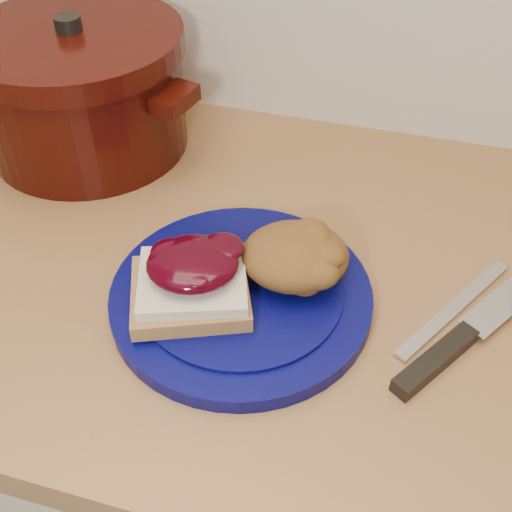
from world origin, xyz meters
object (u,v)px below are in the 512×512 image
(chef_knife, at_px, (460,339))
(dutch_oven, at_px, (81,89))
(plate, at_px, (241,297))
(butter_knife, at_px, (455,308))
(pepper_grinder, at_px, (63,90))

(chef_knife, bearing_deg, dutch_oven, 99.31)
(dutch_oven, bearing_deg, plate, -38.97)
(plate, xyz_separation_m, dutch_oven, (-0.28, 0.23, 0.07))
(chef_knife, xyz_separation_m, butter_knife, (-0.01, 0.04, -0.00))
(plate, height_order, chef_knife, plate)
(chef_knife, distance_m, butter_knife, 0.05)
(butter_knife, height_order, pepper_grinder, pepper_grinder)
(plate, distance_m, butter_knife, 0.22)
(chef_knife, bearing_deg, pepper_grinder, 99.99)
(butter_knife, xyz_separation_m, pepper_grinder, (-0.52, 0.18, 0.07))
(butter_knife, bearing_deg, plate, 133.66)
(plate, relative_size, chef_knife, 1.06)
(chef_knife, relative_size, butter_knife, 1.37)
(plate, bearing_deg, pepper_grinder, 143.24)
(plate, xyz_separation_m, butter_knife, (0.21, 0.05, -0.01))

